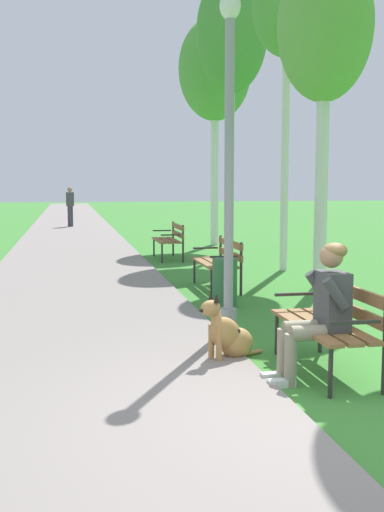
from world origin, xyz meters
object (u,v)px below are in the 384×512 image
at_px(park_bench_near, 331,319).
at_px(birch_tree_fourth, 287,9).
at_px(dog_shepherd, 229,335).
at_px(lamp_post_near, 229,161).
at_px(birch_tree_third, 325,29).
at_px(park_bench_far, 170,238).
at_px(litter_bin, 225,283).
at_px(pedestrian_distant, 70,207).
at_px(park_bench_mid, 220,259).
at_px(person_seated_on_near_bench, 321,307).
at_px(birch_tree_fifth, 232,34).
at_px(birch_tree_sixth, 215,71).

relative_size(park_bench_near, birch_tree_fourth, 0.24).
height_order(dog_shepherd, lamp_post_near, lamp_post_near).
bearing_deg(birch_tree_third, park_bench_far, 112.50).
distance_m(litter_bin, pedestrian_distant, 17.76).
bearing_deg(lamp_post_near, birch_tree_fourth, 64.33).
height_order(lamp_post_near, pedestrian_distant, lamp_post_near).
bearing_deg(park_bench_near, park_bench_mid, 88.87).
bearing_deg(dog_shepherd, lamp_post_near, 76.00).
bearing_deg(park_bench_mid, dog_shepherd, -102.35).
distance_m(park_bench_mid, birch_tree_third, 4.17).
bearing_deg(birch_tree_fourth, pedestrian_distant, 106.81).
xyz_separation_m(park_bench_mid, dog_shepherd, (-0.94, -4.27, -0.25)).
distance_m(person_seated_on_near_bench, lamp_post_near, 2.39).
xyz_separation_m(person_seated_on_near_bench, lamp_post_near, (-0.35, 1.94, 1.35)).
bearing_deg(park_bench_near, birch_tree_third, 68.84).
bearing_deg(dog_shepherd, birch_tree_fifth, 75.39).
bearing_deg(person_seated_on_near_bench, lamp_post_near, 100.30).
xyz_separation_m(lamp_post_near, birch_tree_fifth, (2.19, 8.34, 3.39)).
distance_m(birch_tree_third, litter_bin, 4.66).
height_order(lamp_post_near, litter_bin, lamp_post_near).
bearing_deg(litter_bin, lamp_post_near, -102.57).
distance_m(dog_shepherd, birch_tree_fifth, 11.06).
bearing_deg(park_bench_near, birch_tree_sixth, 81.90).
bearing_deg(birch_tree_sixth, lamp_post_near, -102.20).
xyz_separation_m(park_bench_mid, person_seated_on_near_bench, (-0.30, -5.09, 0.17)).
xyz_separation_m(park_bench_mid, birch_tree_third, (1.73, -0.13, 3.79)).
height_order(person_seated_on_near_bench, litter_bin, person_seated_on_near_bench).
distance_m(birch_tree_third, birch_tree_fifth, 5.44).
bearing_deg(birch_tree_sixth, birch_tree_fifth, -93.60).
height_order(park_bench_near, birch_tree_fourth, birch_tree_fourth).
xyz_separation_m(birch_tree_fourth, pedestrian_distant, (-4.25, 14.06, -4.36)).
height_order(park_bench_near, litter_bin, park_bench_near).
bearing_deg(park_bench_far, lamp_post_near, -93.89).
height_order(park_bench_near, park_bench_mid, same).
bearing_deg(person_seated_on_near_bench, birch_tree_fifth, 79.88).
relative_size(birch_tree_fifth, birch_tree_sixth, 1.07).
height_order(park_bench_near, park_bench_far, same).
distance_m(birch_tree_fifth, pedestrian_distant, 12.47).
relative_size(park_bench_far, lamp_post_near, 0.38).
height_order(lamp_post_near, birch_tree_fourth, birch_tree_fourth).
height_order(litter_bin, pedestrian_distant, pedestrian_distant).
relative_size(lamp_post_near, birch_tree_third, 0.70).
bearing_deg(litter_bin, birch_tree_third, 34.53).
bearing_deg(birch_tree_fourth, birch_tree_sixth, 91.51).
distance_m(park_bench_near, litter_bin, 3.33).
distance_m(park_bench_mid, lamp_post_near, 3.56).
xyz_separation_m(dog_shepherd, pedestrian_distant, (-1.48, 20.38, 0.58)).
bearing_deg(birch_tree_fourth, dog_shepherd, -113.72).
bearing_deg(park_bench_near, litter_bin, 93.40).
bearing_deg(park_bench_mid, birch_tree_sixth, 77.62).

